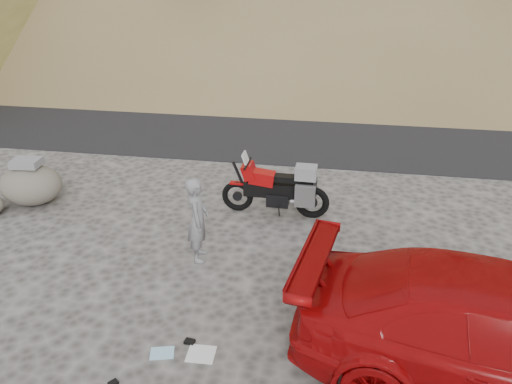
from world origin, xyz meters
The scene contains 12 objects.
ground centered at (0.00, 0.00, 0.00)m, with size 140.00×140.00×0.00m, color #3E3B39.
road centered at (0.00, 9.00, 0.00)m, with size 120.00×7.00×0.05m, color black.
motorcycle centered at (1.07, 2.73, 0.61)m, with size 2.41×0.71×1.43m.
man centered at (-0.22, 0.72, 0.00)m, with size 0.60×0.40×1.65m, color gray.
boulder centered at (-4.65, 2.34, 0.48)m, with size 1.55×1.36×1.10m.
gear_white_cloth centered at (0.48, -1.76, 0.01)m, with size 0.41×0.36×0.01m, color white.
gear_blue_mat centered at (2.85, -0.92, 0.09)m, with size 0.19×0.19×0.47m, color #1B3FA7.
gear_bottle centered at (3.65, -0.92, 0.10)m, with size 0.07×0.07×0.20m, color #1B3FA7.
gear_funnel centered at (2.11, -1.32, 0.10)m, with size 0.16×0.16×0.20m, color #AD0B16.
gear_glove_a centered at (0.25, -1.55, 0.02)m, with size 0.15×0.11×0.04m, color black.
gear_glove_b centered at (-0.55, -2.50, 0.02)m, with size 0.13×0.09×0.04m, color black.
gear_blue_cloth centered at (-0.09, -1.83, 0.01)m, with size 0.34×0.25×0.01m, color #9AD1EE.
Camera 1 is at (2.18, -7.06, 5.28)m, focal length 35.00 mm.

